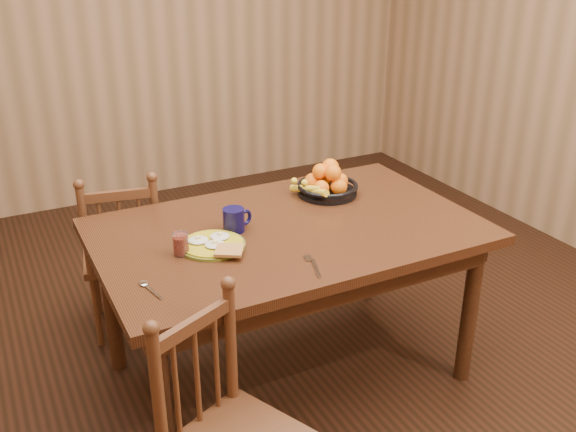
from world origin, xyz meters
name	(u,v)px	position (x,y,z in m)	size (l,w,h in m)	color
room	(288,86)	(0.00, 0.00, 1.35)	(4.52, 5.02, 2.72)	black
dining_table	(288,245)	(0.00, 0.00, 0.67)	(1.60, 1.00, 0.75)	black
chair_far	(124,255)	(-0.56, 0.70, 0.42)	(0.46, 0.44, 0.87)	#4A2C16
breakfast_plate	(213,244)	(-0.35, -0.04, 0.76)	(0.26, 0.31, 0.04)	#59601E
fork	(313,265)	(-0.07, -0.35, 0.75)	(0.06, 0.18, 0.00)	silver
spoon	(147,286)	(-0.67, -0.22, 0.75)	(0.05, 0.16, 0.01)	silver
coffee_mug	(235,220)	(-0.21, 0.07, 0.80)	(0.13, 0.09, 0.10)	black
juice_glass	(181,245)	(-0.48, -0.04, 0.79)	(0.06, 0.06, 0.09)	silver
fruit_bowl	(327,184)	(0.33, 0.24, 0.81)	(0.32, 0.29, 0.17)	black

